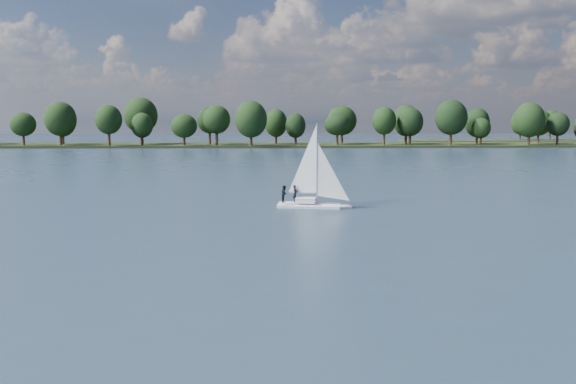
% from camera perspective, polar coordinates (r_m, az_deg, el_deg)
% --- Properties ---
extents(ground, '(700.00, 700.00, 0.00)m').
position_cam_1_polar(ground, '(116.94, 2.99, 2.09)').
color(ground, '#233342').
rests_on(ground, ground).
extents(far_shore, '(660.00, 40.00, 1.50)m').
position_cam_1_polar(far_shore, '(228.57, 0.56, 4.13)').
color(far_shore, black).
rests_on(far_shore, ground).
extents(sailboat, '(6.91, 3.10, 8.79)m').
position_cam_1_polar(sailboat, '(63.36, 1.94, 0.79)').
color(sailboat, white).
rests_on(sailboat, ground).
extents(treeline, '(562.46, 74.47, 18.63)m').
position_cam_1_polar(treeline, '(224.62, -0.81, 6.18)').
color(treeline, black).
rests_on(treeline, ground).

